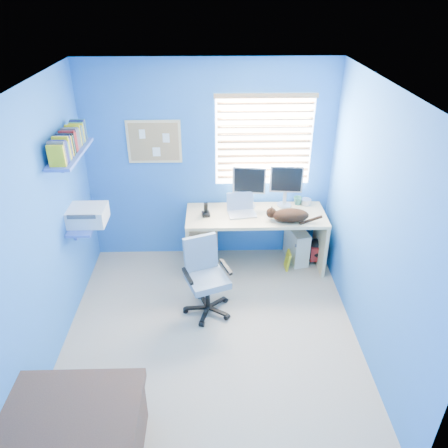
{
  "coord_description": "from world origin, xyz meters",
  "views": [
    {
      "loc": [
        0.04,
        -3.39,
        3.24
      ],
      "look_at": [
        0.15,
        0.65,
        0.95
      ],
      "focal_mm": 35.0,
      "sensor_mm": 36.0,
      "label": 1
    }
  ],
  "objects_px": {
    "tower_pc": "(296,245)",
    "office_chair": "(206,286)",
    "cat": "(291,215)",
    "desk": "(255,240)",
    "laptop": "(242,206)"
  },
  "relations": [
    {
      "from": "tower_pc",
      "to": "office_chair",
      "type": "height_order",
      "value": "office_chair"
    },
    {
      "from": "cat",
      "to": "office_chair",
      "type": "distance_m",
      "value": 1.29
    },
    {
      "from": "laptop",
      "to": "tower_pc",
      "type": "relative_size",
      "value": 0.73
    },
    {
      "from": "desk",
      "to": "office_chair",
      "type": "distance_m",
      "value": 1.05
    },
    {
      "from": "tower_pc",
      "to": "office_chair",
      "type": "distance_m",
      "value": 1.51
    },
    {
      "from": "desk",
      "to": "tower_pc",
      "type": "bearing_deg",
      "value": 11.11
    },
    {
      "from": "cat",
      "to": "tower_pc",
      "type": "relative_size",
      "value": 0.96
    },
    {
      "from": "desk",
      "to": "laptop",
      "type": "bearing_deg",
      "value": 179.31
    },
    {
      "from": "cat",
      "to": "office_chair",
      "type": "height_order",
      "value": "cat"
    },
    {
      "from": "laptop",
      "to": "tower_pc",
      "type": "bearing_deg",
      "value": 0.69
    },
    {
      "from": "desk",
      "to": "office_chair",
      "type": "bearing_deg",
      "value": -125.51
    },
    {
      "from": "desk",
      "to": "cat",
      "type": "distance_m",
      "value": 0.62
    },
    {
      "from": "cat",
      "to": "tower_pc",
      "type": "bearing_deg",
      "value": 72.41
    },
    {
      "from": "laptop",
      "to": "cat",
      "type": "distance_m",
      "value": 0.59
    },
    {
      "from": "desk",
      "to": "tower_pc",
      "type": "relative_size",
      "value": 3.75
    }
  ]
}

